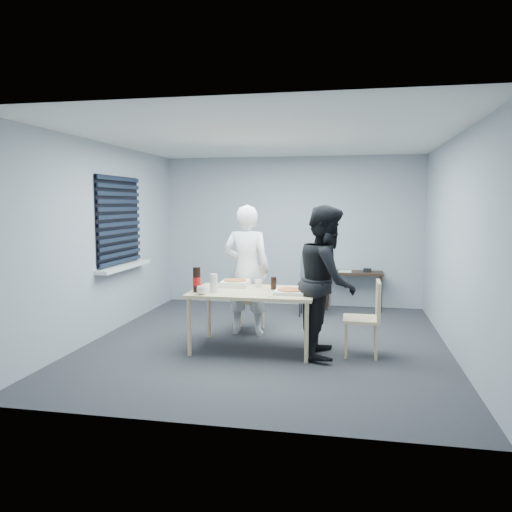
% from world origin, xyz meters
% --- Properties ---
extents(room, '(5.00, 5.00, 5.00)m').
position_xyz_m(room, '(-2.20, 0.40, 1.44)').
color(room, '#28292D').
rests_on(room, ground).
extents(dining_table, '(1.50, 0.95, 0.73)m').
position_xyz_m(dining_table, '(-0.12, -0.33, 0.67)').
color(dining_table, '#F5E09D').
rests_on(dining_table, ground).
extents(chair_far, '(0.42, 0.42, 0.89)m').
position_xyz_m(chair_far, '(-0.36, 0.63, 0.51)').
color(chair_far, '#F5E09D').
rests_on(chair_far, ground).
extents(chair_right, '(0.42, 0.42, 0.89)m').
position_xyz_m(chair_right, '(1.26, -0.34, 0.51)').
color(chair_right, '#F5E09D').
rests_on(chair_right, ground).
extents(person_white, '(0.65, 0.42, 1.77)m').
position_xyz_m(person_white, '(-0.36, 0.37, 0.89)').
color(person_white, white).
rests_on(person_white, ground).
extents(person_black, '(0.47, 0.86, 1.77)m').
position_xyz_m(person_black, '(0.77, -0.40, 0.89)').
color(person_black, black).
rests_on(person_black, ground).
extents(side_table, '(0.96, 0.43, 0.64)m').
position_xyz_m(side_table, '(1.09, 2.28, 0.56)').
color(side_table, '#2F1C18').
rests_on(side_table, ground).
extents(stool, '(0.38, 0.38, 0.53)m').
position_xyz_m(stool, '(0.41, 1.65, 0.42)').
color(stool, black).
rests_on(stool, ground).
extents(backpack, '(0.31, 0.22, 0.43)m').
position_xyz_m(backpack, '(0.41, 1.63, 0.74)').
color(backpack, slate).
rests_on(backpack, stool).
extents(pizza_box_a, '(0.34, 0.34, 0.08)m').
position_xyz_m(pizza_box_a, '(-0.42, -0.06, 0.77)').
color(pizza_box_a, white).
rests_on(pizza_box_a, dining_table).
extents(pizza_box_b, '(0.35, 0.35, 0.05)m').
position_xyz_m(pizza_box_b, '(0.34, -0.43, 0.75)').
color(pizza_box_b, white).
rests_on(pizza_box_b, dining_table).
extents(mug_a, '(0.17, 0.17, 0.10)m').
position_xyz_m(mug_a, '(-0.66, -0.70, 0.78)').
color(mug_a, white).
rests_on(mug_a, dining_table).
extents(mug_b, '(0.10, 0.10, 0.09)m').
position_xyz_m(mug_b, '(-0.11, -0.06, 0.78)').
color(mug_b, white).
rests_on(mug_b, dining_table).
extents(cola_glass, '(0.08, 0.08, 0.16)m').
position_xyz_m(cola_glass, '(0.11, -0.21, 0.81)').
color(cola_glass, black).
rests_on(cola_glass, dining_table).
extents(soda_bottle, '(0.09, 0.09, 0.30)m').
position_xyz_m(soda_bottle, '(-0.77, -0.56, 0.87)').
color(soda_bottle, black).
rests_on(soda_bottle, dining_table).
extents(plastic_cups, '(0.10, 0.10, 0.22)m').
position_xyz_m(plastic_cups, '(-0.57, -0.52, 0.84)').
color(plastic_cups, silver).
rests_on(plastic_cups, dining_table).
extents(rubber_band, '(0.05, 0.05, 0.00)m').
position_xyz_m(rubber_band, '(0.13, -0.69, 0.73)').
color(rubber_band, red).
rests_on(rubber_band, dining_table).
extents(papers, '(0.22, 0.29, 0.00)m').
position_xyz_m(papers, '(0.94, 2.27, 0.64)').
color(papers, white).
rests_on(papers, side_table).
extents(black_box, '(0.15, 0.13, 0.06)m').
position_xyz_m(black_box, '(1.31, 2.29, 0.67)').
color(black_box, black).
rests_on(black_box, side_table).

